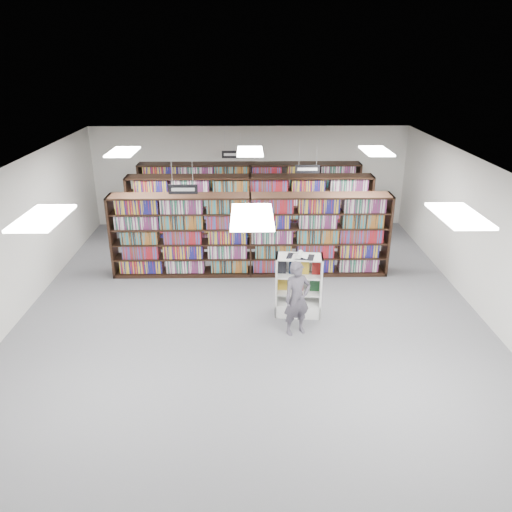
{
  "coord_description": "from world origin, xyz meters",
  "views": [
    {
      "loc": [
        -0.06,
        -9.84,
        5.38
      ],
      "look_at": [
        0.12,
        0.5,
        1.1
      ],
      "focal_mm": 35.0,
      "sensor_mm": 36.0,
      "label": 1
    }
  ],
  "objects_px": {
    "endcap_display": "(298,294)",
    "open_book": "(300,255)",
    "bookshelf_row_near": "(250,235)",
    "shopper": "(297,299)"
  },
  "relations": [
    {
      "from": "endcap_display",
      "to": "open_book",
      "type": "height_order",
      "value": "open_book"
    },
    {
      "from": "endcap_display",
      "to": "open_book",
      "type": "bearing_deg",
      "value": -83.55
    },
    {
      "from": "bookshelf_row_near",
      "to": "endcap_display",
      "type": "distance_m",
      "value": 2.46
    },
    {
      "from": "bookshelf_row_near",
      "to": "endcap_display",
      "type": "height_order",
      "value": "bookshelf_row_near"
    },
    {
      "from": "endcap_display",
      "to": "open_book",
      "type": "xyz_separation_m",
      "value": [
        0.0,
        -0.09,
        0.95
      ]
    },
    {
      "from": "bookshelf_row_near",
      "to": "shopper",
      "type": "relative_size",
      "value": 4.49
    },
    {
      "from": "bookshelf_row_near",
      "to": "shopper",
      "type": "distance_m",
      "value": 3.12
    },
    {
      "from": "shopper",
      "to": "bookshelf_row_near",
      "type": "bearing_deg",
      "value": 85.21
    },
    {
      "from": "open_book",
      "to": "bookshelf_row_near",
      "type": "bearing_deg",
      "value": 128.01
    },
    {
      "from": "open_book",
      "to": "shopper",
      "type": "bearing_deg",
      "value": -85.26
    }
  ]
}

